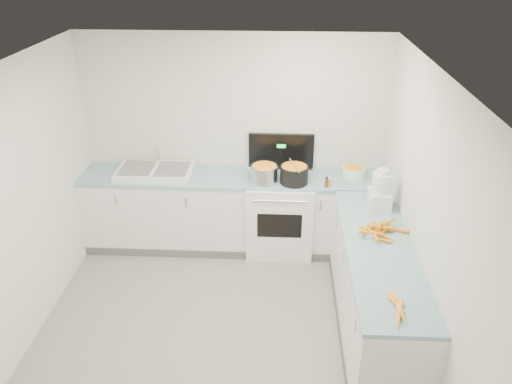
{
  "coord_description": "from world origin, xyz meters",
  "views": [
    {
      "loc": [
        0.54,
        -3.45,
        3.4
      ],
      "look_at": [
        0.3,
        1.1,
        1.05
      ],
      "focal_mm": 35.0,
      "sensor_mm": 36.0,
      "label": 1
    }
  ],
  "objects_px": {
    "sink": "(155,171)",
    "spice_jar": "(329,182)",
    "black_pot": "(294,175)",
    "stove": "(280,213)",
    "mixing_bowl": "(354,172)",
    "food_processor": "(380,191)",
    "steel_pot": "(264,175)",
    "extract_bottle": "(327,183)"
  },
  "relations": [
    {
      "from": "black_pot",
      "to": "mixing_bowl",
      "type": "xyz_separation_m",
      "value": [
        0.68,
        0.19,
        -0.03
      ]
    },
    {
      "from": "sink",
      "to": "spice_jar",
      "type": "bearing_deg",
      "value": -5.48
    },
    {
      "from": "sink",
      "to": "spice_jar",
      "type": "distance_m",
      "value": 1.99
    },
    {
      "from": "stove",
      "to": "food_processor",
      "type": "height_order",
      "value": "food_processor"
    },
    {
      "from": "sink",
      "to": "food_processor",
      "type": "relative_size",
      "value": 2.02
    },
    {
      "from": "black_pot",
      "to": "steel_pot",
      "type": "bearing_deg",
      "value": 179.54
    },
    {
      "from": "steel_pot",
      "to": "spice_jar",
      "type": "xyz_separation_m",
      "value": [
        0.71,
        -0.05,
        -0.05
      ]
    },
    {
      "from": "steel_pot",
      "to": "black_pot",
      "type": "height_order",
      "value": "black_pot"
    },
    {
      "from": "black_pot",
      "to": "food_processor",
      "type": "height_order",
      "value": "food_processor"
    },
    {
      "from": "mixing_bowl",
      "to": "food_processor",
      "type": "xyz_separation_m",
      "value": [
        0.17,
        -0.71,
        0.12
      ]
    },
    {
      "from": "steel_pot",
      "to": "extract_bottle",
      "type": "xyz_separation_m",
      "value": [
        0.69,
        -0.09,
        -0.04
      ]
    },
    {
      "from": "spice_jar",
      "to": "stove",
      "type": "bearing_deg",
      "value": 161.83
    },
    {
      "from": "stove",
      "to": "spice_jar",
      "type": "relative_size",
      "value": 17.19
    },
    {
      "from": "stove",
      "to": "extract_bottle",
      "type": "relative_size",
      "value": 13.77
    },
    {
      "from": "extract_bottle",
      "to": "steel_pot",
      "type": "bearing_deg",
      "value": 172.93
    },
    {
      "from": "sink",
      "to": "black_pot",
      "type": "relative_size",
      "value": 2.78
    },
    {
      "from": "sink",
      "to": "food_processor",
      "type": "xyz_separation_m",
      "value": [
        2.45,
        -0.66,
        0.14
      ]
    },
    {
      "from": "stove",
      "to": "black_pot",
      "type": "distance_m",
      "value": 0.59
    },
    {
      "from": "black_pot",
      "to": "sink",
      "type": "bearing_deg",
      "value": 174.96
    },
    {
      "from": "mixing_bowl",
      "to": "spice_jar",
      "type": "height_order",
      "value": "mixing_bowl"
    },
    {
      "from": "extract_bottle",
      "to": "food_processor",
      "type": "relative_size",
      "value": 0.23
    },
    {
      "from": "food_processor",
      "to": "steel_pot",
      "type": "bearing_deg",
      "value": 156.15
    },
    {
      "from": "black_pot",
      "to": "mixing_bowl",
      "type": "distance_m",
      "value": 0.71
    },
    {
      "from": "sink",
      "to": "black_pot",
      "type": "height_order",
      "value": "sink"
    },
    {
      "from": "steel_pot",
      "to": "spice_jar",
      "type": "relative_size",
      "value": 3.76
    },
    {
      "from": "black_pot",
      "to": "food_processor",
      "type": "relative_size",
      "value": 0.73
    },
    {
      "from": "black_pot",
      "to": "extract_bottle",
      "type": "relative_size",
      "value": 3.14
    },
    {
      "from": "sink",
      "to": "stove",
      "type": "bearing_deg",
      "value": -0.62
    },
    {
      "from": "mixing_bowl",
      "to": "spice_jar",
      "type": "bearing_deg",
      "value": -141.24
    },
    {
      "from": "extract_bottle",
      "to": "spice_jar",
      "type": "height_order",
      "value": "extract_bottle"
    },
    {
      "from": "sink",
      "to": "mixing_bowl",
      "type": "xyz_separation_m",
      "value": [
        2.28,
        0.05,
        0.02
      ]
    },
    {
      "from": "steel_pot",
      "to": "mixing_bowl",
      "type": "relative_size",
      "value": 1.14
    },
    {
      "from": "extract_bottle",
      "to": "black_pot",
      "type": "bearing_deg",
      "value": 166.92
    },
    {
      "from": "steel_pot",
      "to": "black_pot",
      "type": "distance_m",
      "value": 0.33
    },
    {
      "from": "mixing_bowl",
      "to": "food_processor",
      "type": "relative_size",
      "value": 0.61
    },
    {
      "from": "mixing_bowl",
      "to": "spice_jar",
      "type": "relative_size",
      "value": 3.3
    },
    {
      "from": "food_processor",
      "to": "black_pot",
      "type": "bearing_deg",
      "value": 148.57
    },
    {
      "from": "mixing_bowl",
      "to": "spice_jar",
      "type": "distance_m",
      "value": 0.38
    },
    {
      "from": "black_pot",
      "to": "food_processor",
      "type": "xyz_separation_m",
      "value": [
        0.85,
        -0.52,
        0.09
      ]
    },
    {
      "from": "stove",
      "to": "sink",
      "type": "height_order",
      "value": "stove"
    },
    {
      "from": "food_processor",
      "to": "stove",
      "type": "bearing_deg",
      "value": 147.16
    },
    {
      "from": "black_pot",
      "to": "mixing_bowl",
      "type": "height_order",
      "value": "black_pot"
    }
  ]
}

